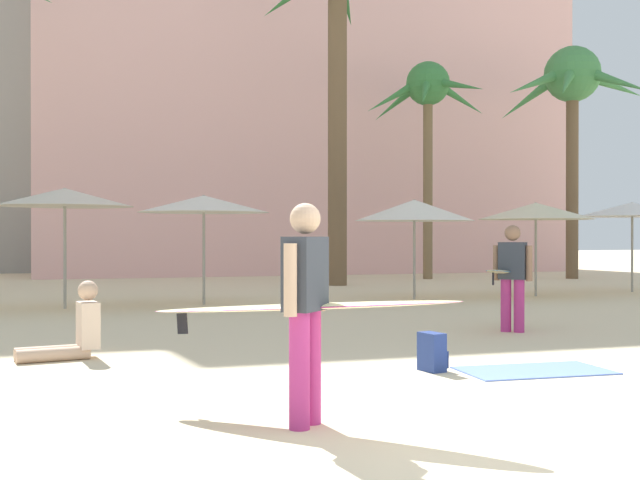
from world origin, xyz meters
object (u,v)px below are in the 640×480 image
Objects in this scene: cafe_umbrella_7 at (65,197)px; backpack at (433,353)px; palm_tree_far_right at (428,100)px; cafe_umbrella_5 at (536,211)px; cafe_umbrella_0 at (204,204)px; person_near_left at (509,273)px; palm_tree_left at (337,8)px; person_far_left at (301,305)px; cafe_umbrella_2 at (414,210)px; cafe_umbrella_3 at (632,209)px; palm_tree_center at (572,89)px; beach_towel at (534,371)px; person_mid_left at (74,332)px.

cafe_umbrella_7 is 6.45× the size of backpack.
palm_tree_far_right is 2.64× the size of cafe_umbrella_5.
person_near_left is (3.79, -5.97, -1.25)m from cafe_umbrella_0.
palm_tree_left is 4.46× the size of person_far_left.
cafe_umbrella_7 is at bearing -146.55° from palm_tree_far_right.
cafe_umbrella_2 is (4.88, 0.01, -0.09)m from cafe_umbrella_0.
cafe_umbrella_5 is at bearing 0.24° from cafe_umbrella_7.
cafe_umbrella_2 is at bearing -117.03° from palm_tree_far_right.
person_far_left is at bearing -117.72° from palm_tree_far_right.
palm_tree_far_right is 8.47m from cafe_umbrella_3.
palm_tree_left is 18.35m from person_far_left.
person_far_left is at bearing -130.28° from palm_tree_center.
backpack is at bearing 85.03° from person_far_left.
palm_tree_far_right is at bearing 85.11° from cafe_umbrella_5.
person_mid_left is (-4.80, 2.38, 0.32)m from beach_towel.
person_mid_left is at bearing -121.35° from palm_tree_left.
cafe_umbrella_0 is 2.82m from cafe_umbrella_7.
cafe_umbrella_2 is 12.22m from person_far_left.
cafe_umbrella_2 is 10.28m from person_mid_left.
person_far_left is at bearing -153.79° from beach_towel.
cafe_umbrella_2 is (-3.82, -7.48, -3.99)m from palm_tree_far_right.
beach_towel is at bearing -133.21° from cafe_umbrella_3.
palm_tree_center is 11.45m from cafe_umbrella_2.
palm_tree_far_right is at bearing 164.84° from palm_tree_center.
cafe_umbrella_7 is (-7.53, -5.31, -5.90)m from palm_tree_left.
person_near_left is at bearing 63.65° from beach_towel.
palm_tree_left is at bearing -131.20° from person_mid_left.
cafe_umbrella_2 is 1.02× the size of cafe_umbrella_7.
cafe_umbrella_2 is at bearing -88.30° from palm_tree_left.
palm_tree_far_right reaches higher than person_near_left.
cafe_umbrella_5 reaches higher than person_near_left.
person_far_left is at bearing -109.37° from palm_tree_left.
person_far_left is (-14.33, -16.91, -5.50)m from palm_tree_center.
backpack is at bearing 162.44° from beach_towel.
person_mid_left reaches higher than beach_towel.
palm_tree_left is 8.00m from cafe_umbrella_2.
palm_tree_far_right reaches higher than cafe_umbrella_5.
cafe_umbrella_7 is 6.98m from person_mid_left.
palm_tree_center reaches higher than beach_towel.
beach_towel is at bearing -122.65° from cafe_umbrella_5.
person_near_left is (6.40, 0.85, 0.57)m from person_mid_left.
palm_tree_center is 3.36× the size of person_near_left.
person_near_left is at bearing -94.77° from palm_tree_left.
palm_tree_center reaches higher than palm_tree_far_right.
cafe_umbrella_5 reaches higher than backpack.
cafe_umbrella_0 reaches higher than person_mid_left.
cafe_umbrella_0 is 8.04m from cafe_umbrella_5.
palm_tree_far_right is at bearing 104.78° from person_far_left.
cafe_umbrella_2 is (0.15, -5.19, -6.09)m from palm_tree_left.
cafe_umbrella_2 is at bearing 178.64° from cafe_umbrella_5.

